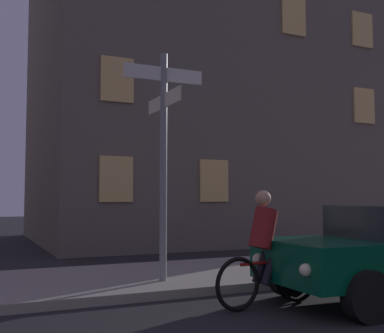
# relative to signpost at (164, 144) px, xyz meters

# --- Properties ---
(sidewalk_kerb) EXTENTS (40.00, 3.12, 0.14)m
(sidewalk_kerb) POSITION_rel_signpost_xyz_m (-1.26, 0.73, -2.34)
(sidewalk_kerb) COLOR gray
(sidewalk_kerb) RESTS_ON ground_plane
(signpost) EXTENTS (1.42, 1.42, 3.82)m
(signpost) POSITION_rel_signpost_xyz_m (0.00, 0.00, 0.00)
(signpost) COLOR gray
(signpost) RESTS_ON sidewalk_kerb
(cyclist) EXTENTS (1.81, 0.37, 1.61)m
(cyclist) POSITION_rel_signpost_xyz_m (0.82, -1.83, -1.66)
(cyclist) COLOR black
(cyclist) RESTS_ON ground_plane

